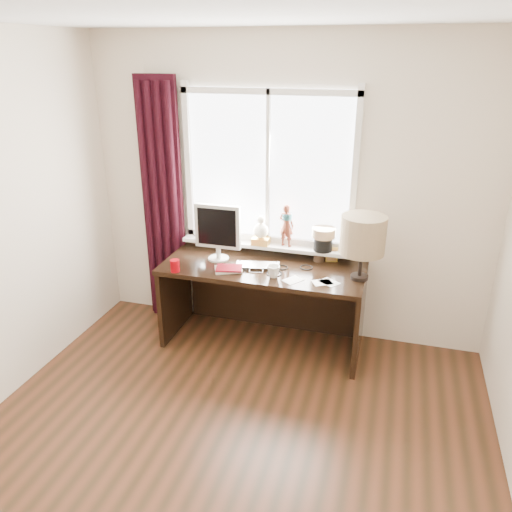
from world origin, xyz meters
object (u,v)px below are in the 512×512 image
(mug, at_px, (274,271))
(red_cup, at_px, (175,266))
(monitor, at_px, (218,229))
(table_lamp, at_px, (363,236))
(laptop, at_px, (258,266))
(desk, at_px, (266,288))

(mug, relative_size, red_cup, 1.02)
(mug, xyz_separation_m, monitor, (-0.55, 0.22, 0.23))
(red_cup, distance_m, table_lamp, 1.52)
(red_cup, xyz_separation_m, monitor, (0.25, 0.34, 0.23))
(red_cup, bearing_deg, mug, 8.64)
(laptop, relative_size, desk, 0.21)
(red_cup, bearing_deg, monitor, 53.46)
(laptop, xyz_separation_m, desk, (0.03, 0.13, -0.26))
(laptop, height_order, red_cup, red_cup)
(mug, bearing_deg, laptop, 139.55)
(mug, bearing_deg, red_cup, -171.36)
(desk, bearing_deg, monitor, -172.18)
(laptop, height_order, mug, mug)
(mug, height_order, red_cup, mug)
(table_lamp, bearing_deg, red_cup, -169.26)
(red_cup, bearing_deg, table_lamp, 10.74)
(table_lamp, bearing_deg, monitor, 177.03)
(mug, xyz_separation_m, desk, (-0.14, 0.28, -0.30))
(mug, bearing_deg, desk, 116.52)
(desk, relative_size, monitor, 3.47)
(laptop, xyz_separation_m, mug, (0.17, -0.15, 0.04))
(desk, relative_size, table_lamp, 3.27)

